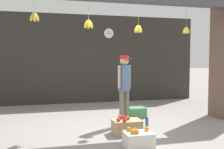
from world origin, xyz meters
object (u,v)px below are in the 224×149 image
water_bottle (147,124)px  produce_box_green (137,112)px  fruit_crate_apples (127,126)px  shopkeeper (124,85)px  fruit_crate_oranges (138,139)px  wall_clock (109,33)px

water_bottle → produce_box_green: bearing=80.6°
water_bottle → fruit_crate_apples: bearing=-165.4°
shopkeeper → fruit_crate_oranges: bearing=61.7°
fruit_crate_oranges → fruit_crate_apples: size_ratio=0.86×
shopkeeper → fruit_crate_apples: shopkeeper is taller
produce_box_green → water_bottle: bearing=-99.4°
shopkeeper → fruit_crate_oranges: 1.67m
fruit_crate_oranges → fruit_crate_apples: bearing=87.5°
fruit_crate_apples → water_bottle: fruit_crate_apples is taller
fruit_crate_apples → water_bottle: size_ratio=1.98×
water_bottle → wall_clock: size_ratio=0.80×
shopkeeper → produce_box_green: shopkeeper is taller
fruit_crate_oranges → fruit_crate_apples: fruit_crate_apples is taller
shopkeeper → fruit_crate_oranges: size_ratio=3.29×
fruit_crate_apples → water_bottle: (0.48, 0.12, -0.02)m
fruit_crate_apples → wall_clock: wall_clock is taller
produce_box_green → shopkeeper: bearing=-130.4°
shopkeeper → produce_box_green: 1.12m
shopkeeper → fruit_crate_apples: (-0.16, -0.69, -0.76)m
fruit_crate_oranges → produce_box_green: 2.19m
fruit_crate_apples → produce_box_green: size_ratio=1.32×
fruit_crate_oranges → water_bottle: bearing=60.5°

